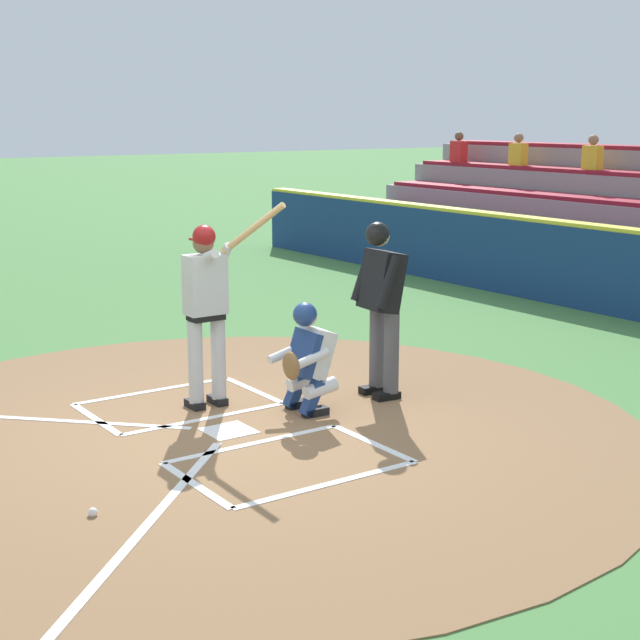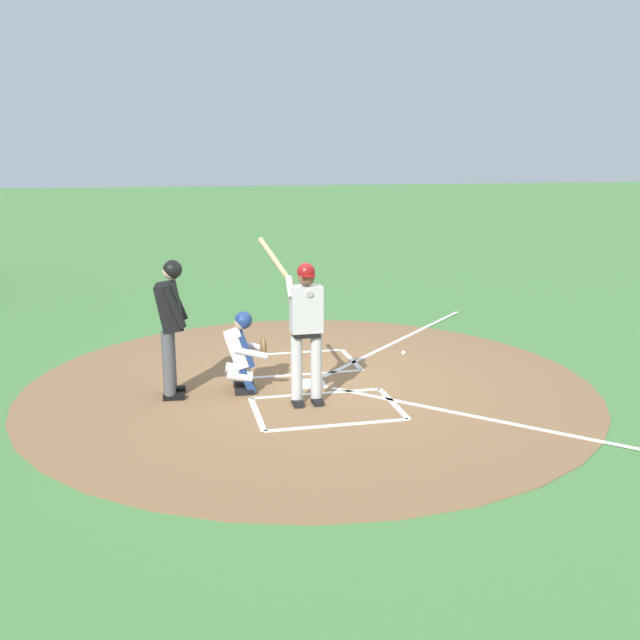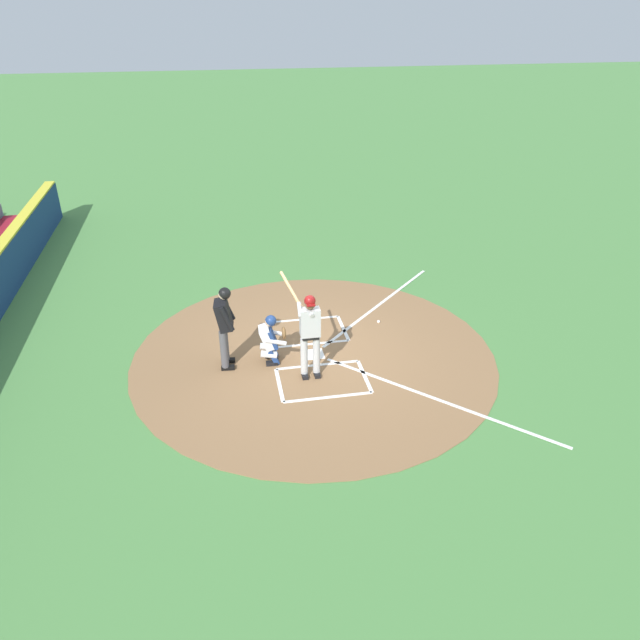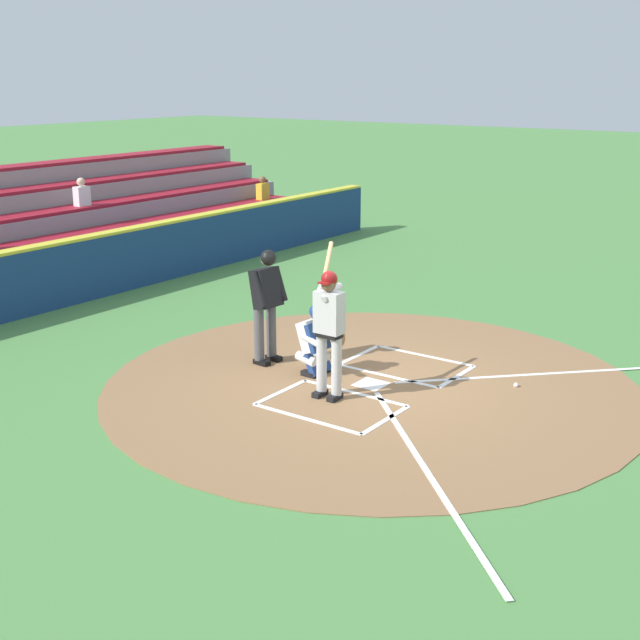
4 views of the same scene
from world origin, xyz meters
name	(u,v)px [view 3 (image 3 of 4)]	position (x,y,z in m)	size (l,w,h in m)	color
ground_plane	(314,355)	(0.00, 0.00, 0.00)	(120.00, 120.00, 0.00)	#4C8442
dirt_circle	(314,355)	(0.00, 0.00, 0.01)	(8.00, 8.00, 0.01)	olive
home_plate_and_chalk	(352,350)	(0.00, 0.88, 0.01)	(7.93, 4.91, 0.01)	white
batter	(309,330)	(0.79, -0.22, 1.10)	(0.92, 0.71, 2.13)	#BCBCBC
catcher	(271,338)	(0.08, -0.95, 0.59)	(0.59, 0.62, 1.13)	black
plate_umpire	(224,322)	(0.11, -1.90, 1.08)	(0.60, 0.45, 1.86)	#4C4C51
baseball	(379,322)	(-1.17, 1.81, 0.04)	(0.07, 0.07, 0.07)	white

